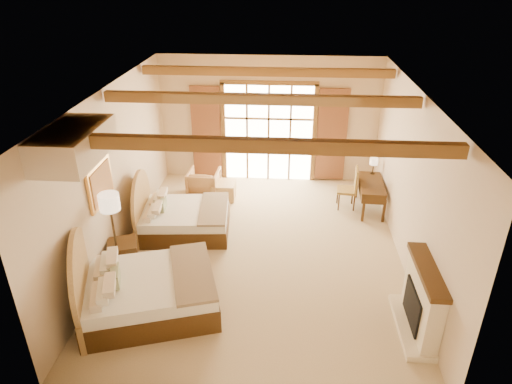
# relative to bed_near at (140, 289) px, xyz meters

# --- Properties ---
(floor) EXTENTS (7.00, 7.00, 0.00)m
(floor) POSITION_rel_bed_near_xyz_m (1.82, 1.86, -0.42)
(floor) COLOR beige
(floor) RESTS_ON ground
(wall_back) EXTENTS (5.50, 0.00, 5.50)m
(wall_back) POSITION_rel_bed_near_xyz_m (1.82, 5.36, 1.18)
(wall_back) COLOR beige
(wall_back) RESTS_ON ground
(wall_left) EXTENTS (0.00, 7.00, 7.00)m
(wall_left) POSITION_rel_bed_near_xyz_m (-0.93, 1.86, 1.18)
(wall_left) COLOR beige
(wall_left) RESTS_ON ground
(wall_right) EXTENTS (0.00, 7.00, 7.00)m
(wall_right) POSITION_rel_bed_near_xyz_m (4.57, 1.86, 1.18)
(wall_right) COLOR beige
(wall_right) RESTS_ON ground
(ceiling) EXTENTS (7.00, 7.00, 0.00)m
(ceiling) POSITION_rel_bed_near_xyz_m (1.82, 1.86, 2.78)
(ceiling) COLOR #B67A39
(ceiling) RESTS_ON ground
(ceiling_beams) EXTENTS (5.39, 4.60, 0.18)m
(ceiling_beams) POSITION_rel_bed_near_xyz_m (1.82, 1.86, 2.66)
(ceiling_beams) COLOR brown
(ceiling_beams) RESTS_ON ceiling
(french_doors) EXTENTS (3.95, 0.08, 2.60)m
(french_doors) POSITION_rel_bed_near_xyz_m (1.82, 5.30, 0.83)
(french_doors) COLOR white
(french_doors) RESTS_ON ground
(fireplace) EXTENTS (0.46, 1.40, 1.16)m
(fireplace) POSITION_rel_bed_near_xyz_m (4.42, -0.14, 0.09)
(fireplace) COLOR beige
(fireplace) RESTS_ON ground
(painting) EXTENTS (0.06, 0.95, 0.75)m
(painting) POSITION_rel_bed_near_xyz_m (-0.88, 1.11, 1.33)
(painting) COLOR #F2B152
(painting) RESTS_ON wall_left
(canopy_valance) EXTENTS (0.70, 1.40, 0.45)m
(canopy_valance) POSITION_rel_bed_near_xyz_m (-0.58, -0.14, 2.53)
(canopy_valance) COLOR #F2E2C5
(canopy_valance) RESTS_ON ceiling
(bed_near) EXTENTS (2.54, 2.14, 1.39)m
(bed_near) POSITION_rel_bed_near_xyz_m (0.00, 0.00, 0.00)
(bed_near) COLOR #452B10
(bed_near) RESTS_ON floor
(bed_far) EXTENTS (1.96, 1.54, 1.22)m
(bed_far) POSITION_rel_bed_near_xyz_m (0.06, 2.46, -0.05)
(bed_far) COLOR #452B10
(bed_far) RESTS_ON floor
(nightstand) EXTENTS (0.65, 0.65, 0.61)m
(nightstand) POSITION_rel_bed_near_xyz_m (-0.63, 1.02, -0.11)
(nightstand) COLOR #452B10
(nightstand) RESTS_ON floor
(floor_lamp) EXTENTS (0.35, 0.35, 1.66)m
(floor_lamp) POSITION_rel_bed_near_xyz_m (-0.68, 0.88, 0.99)
(floor_lamp) COLOR #372715
(floor_lamp) RESTS_ON floor
(armchair) EXTENTS (0.77, 0.79, 0.69)m
(armchair) POSITION_rel_bed_near_xyz_m (0.31, 4.17, -0.08)
(armchair) COLOR #B27F49
(armchair) RESTS_ON floor
(ottoman) EXTENTS (0.56, 0.56, 0.40)m
(ottoman) POSITION_rel_bed_near_xyz_m (0.80, 4.09, -0.22)
(ottoman) COLOR tan
(ottoman) RESTS_ON floor
(desk) EXTENTS (0.59, 1.28, 0.68)m
(desk) POSITION_rel_bed_near_xyz_m (4.26, 3.78, -0.06)
(desk) COLOR #452B10
(desk) RESTS_ON floor
(desk_chair) EXTENTS (0.48, 0.48, 1.00)m
(desk_chair) POSITION_rel_bed_near_xyz_m (3.74, 3.84, -0.11)
(desk_chair) COLOR olive
(desk_chair) RESTS_ON floor
(desk_lamp) EXTENTS (0.19, 0.19, 0.38)m
(desk_lamp) POSITION_rel_bed_near_xyz_m (4.35, 4.31, 0.55)
(desk_lamp) COLOR #372715
(desk_lamp) RESTS_ON desk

